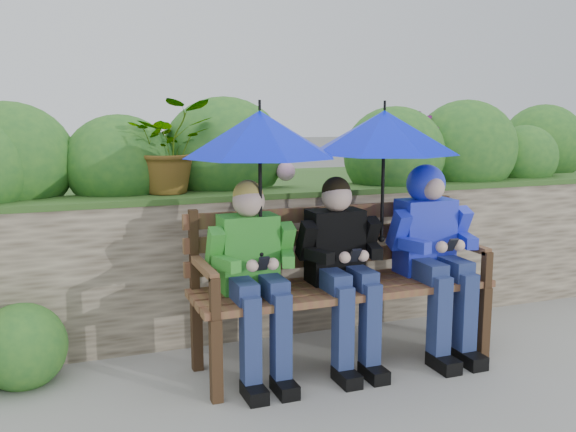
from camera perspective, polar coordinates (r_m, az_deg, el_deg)
name	(u,v)px	position (r m, az deg, el deg)	size (l,w,h in m)	color
ground	(294,367)	(4.16, 0.50, -13.24)	(60.00, 60.00, 0.00)	gray
garden_backdrop	(210,225)	(5.39, -6.92, -0.78)	(8.00, 2.87, 1.83)	brown
park_bench	(338,273)	(4.11, 4.49, -5.10)	(1.91, 0.56, 1.01)	#352214
boy_left	(254,269)	(3.79, -3.08, -4.75)	(0.51, 0.60, 1.19)	#238222
boy_middle	(342,261)	(4.00, 4.80, -4.02)	(0.51, 0.59, 1.19)	black
boy_right	(433,242)	(4.31, 12.75, -2.28)	(0.55, 0.67, 1.25)	#1A23CE
umbrella_left	(260,134)	(3.71, -2.52, 7.29)	(0.91, 0.91, 0.92)	#0012D7
umbrella_right	(384,132)	(4.10, 8.54, 7.40)	(0.95, 0.95, 0.90)	#0012D7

